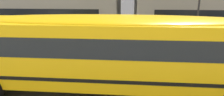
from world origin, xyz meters
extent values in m
plane|color=#424244|center=(0.00, 0.00, 0.00)|extent=(400.00, 400.00, 0.00)
cube|color=gray|center=(0.00, 7.52, 0.01)|extent=(120.00, 3.00, 0.01)
cube|color=silver|center=(0.00, 0.00, 0.00)|extent=(110.00, 0.16, 0.01)
cube|color=yellow|center=(1.70, -1.43, 1.71)|extent=(11.76, 2.70, 2.35)
cube|color=black|center=(1.70, -1.43, 2.13)|extent=(11.05, 2.73, 0.68)
cube|color=black|center=(1.70, -1.43, 1.01)|extent=(11.78, 2.73, 0.13)
ellipsoid|color=yellow|center=(1.70, -1.43, 2.88)|extent=(11.29, 2.48, 0.38)
cylinder|color=red|center=(-2.07, 0.09, 1.59)|extent=(0.47, 0.47, 0.03)
cylinder|color=black|center=(-2.77, -0.10, 0.53)|extent=(1.07, 0.30, 1.07)
cylinder|color=black|center=(6.16, -0.08, 0.53)|extent=(1.07, 0.30, 1.07)
cylinder|color=black|center=(9.10, 5.54, 0.30)|extent=(0.61, 0.20, 0.60)
cylinder|color=#38383D|center=(7.51, 6.82, 3.25)|extent=(0.14, 0.14, 6.50)
cube|color=black|center=(-9.03, 9.00, 1.92)|extent=(16.93, 0.04, 1.10)
camera|label=1|loc=(2.22, -8.52, 3.85)|focal=30.49mm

